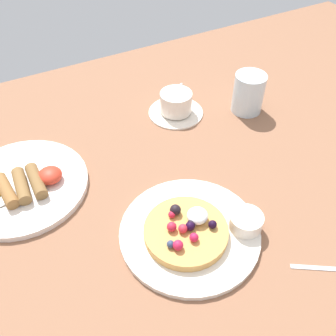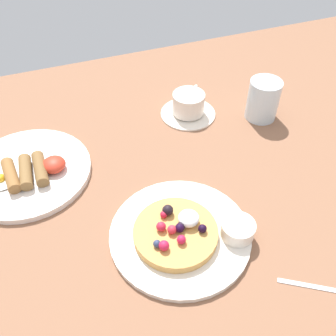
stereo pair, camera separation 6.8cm
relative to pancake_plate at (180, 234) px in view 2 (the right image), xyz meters
name	(u,v)px [view 2 (the right image)]	position (x,y,z in m)	size (l,w,h in m)	color
ground_plane	(154,197)	(-0.01, 0.12, -0.02)	(2.05, 1.12, 0.03)	brown
pancake_plate	(180,234)	(0.00, 0.00, 0.00)	(0.25, 0.25, 0.01)	silver
pancake_with_berries	(177,231)	(-0.01, 0.00, 0.02)	(0.15, 0.15, 0.04)	#CE944A
syrup_ramekin	(238,229)	(0.09, -0.04, 0.02)	(0.06, 0.06, 0.03)	silver
breakfast_plate	(27,172)	(-0.24, 0.26, 0.00)	(0.26, 0.26, 0.01)	white
fried_breakfast	(29,171)	(-0.23, 0.24, 0.02)	(0.17, 0.09, 0.03)	brown
coffee_saucer	(188,113)	(0.15, 0.33, 0.00)	(0.13, 0.13, 0.01)	#F1E3CF
coffee_cup	(189,103)	(0.15, 0.33, 0.03)	(0.09, 0.09, 0.05)	silver
water_glass	(263,100)	(0.32, 0.26, 0.04)	(0.08, 0.08, 0.10)	silver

